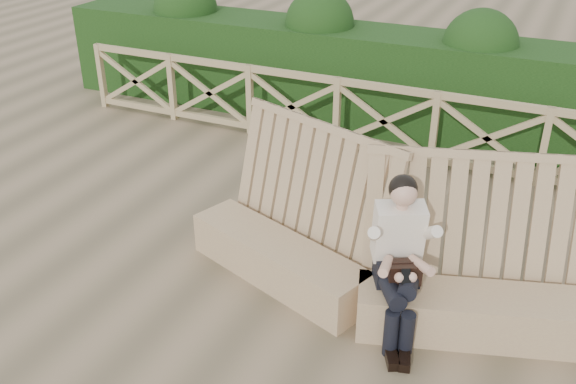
% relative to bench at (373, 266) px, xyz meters
% --- Properties ---
extents(ground, '(60.00, 60.00, 0.00)m').
position_rel_bench_xyz_m(ground, '(-0.93, -0.23, -0.40)').
color(ground, brown).
rests_on(ground, ground).
extents(bench, '(4.09, 1.40, 1.58)m').
position_rel_bench_xyz_m(bench, '(0.00, 0.00, 0.00)').
color(bench, '#9E795A').
rests_on(bench, ground).
extents(woman, '(0.66, 0.98, 1.50)m').
position_rel_bench_xyz_m(woman, '(0.31, -0.28, 0.39)').
color(woman, black).
rests_on(woman, ground).
extents(guardrail, '(10.10, 0.09, 1.10)m').
position_rel_bench_xyz_m(guardrail, '(-0.93, 3.27, 0.16)').
color(guardrail, '#917A54').
rests_on(guardrail, ground).
extents(hedge, '(12.00, 1.20, 1.50)m').
position_rel_bench_xyz_m(hedge, '(-0.93, 4.47, 0.35)').
color(hedge, black).
rests_on(hedge, ground).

